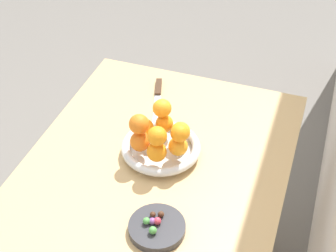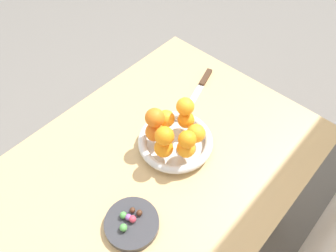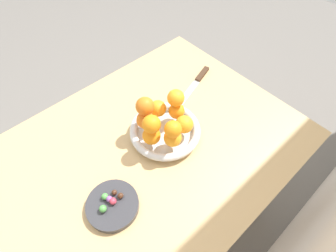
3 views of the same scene
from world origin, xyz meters
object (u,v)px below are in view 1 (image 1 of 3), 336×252
at_px(candy_ball_0, 153,230).
at_px(candy_ball_4, 161,214).
at_px(orange_8, 139,124).
at_px(candy_ball_5, 153,215).
at_px(candy_dish, 157,228).
at_px(candy_ball_3, 147,222).
at_px(orange_0, 144,128).
at_px(orange_4, 181,132).
at_px(fruit_bowl, 161,148).
at_px(candy_ball_1, 157,221).
at_px(dining_table, 148,202).
at_px(orange_5, 164,124).
at_px(orange_7, 157,136).
at_px(orange_1, 140,141).
at_px(orange_3, 178,146).
at_px(candy_ball_6, 147,221).
at_px(knife, 158,98).
at_px(orange_6, 162,108).
at_px(orange_2, 157,152).
at_px(orange_9, 180,133).

height_order(candy_ball_0, candy_ball_4, candy_ball_0).
xyz_separation_m(orange_8, candy_ball_5, (0.22, 0.12, -0.10)).
bearing_deg(candy_dish, candy_ball_3, -79.64).
height_order(orange_0, orange_4, orange_4).
bearing_deg(fruit_bowl, candy_ball_1, 17.84).
bearing_deg(candy_ball_4, dining_table, -145.28).
relative_size(orange_4, orange_5, 1.08).
bearing_deg(dining_table, orange_7, 168.45).
height_order(fruit_bowl, candy_ball_0, candy_ball_0).
bearing_deg(orange_0, orange_4, 99.22).
bearing_deg(orange_4, candy_dish, 7.14).
distance_m(orange_1, candy_ball_0, 0.30).
xyz_separation_m(orange_3, candy_ball_6, (0.26, 0.00, -0.04)).
bearing_deg(orange_8, knife, -170.19).
bearing_deg(candy_ball_0, orange_4, -173.57).
relative_size(orange_7, candy_ball_3, 3.54).
relative_size(candy_dish, knife, 0.58).
xyz_separation_m(candy_ball_0, candy_ball_3, (-0.02, -0.03, -0.00)).
distance_m(orange_1, orange_8, 0.06).
bearing_deg(candy_dish, orange_6, -162.73).
xyz_separation_m(orange_4, orange_8, (0.07, -0.10, 0.06)).
relative_size(orange_0, orange_8, 0.97).
height_order(orange_4, candy_ball_4, orange_4).
bearing_deg(orange_8, orange_2, 63.94).
relative_size(orange_8, candy_ball_5, 3.78).
height_order(orange_4, orange_9, orange_9).
relative_size(orange_9, knife, 0.21).
distance_m(orange_8, candy_ball_3, 0.29).
distance_m(candy_ball_4, candy_ball_5, 0.02).
xyz_separation_m(orange_1, candy_ball_5, (0.21, 0.12, -0.04)).
bearing_deg(candy_ball_1, candy_ball_0, -1.11).
bearing_deg(candy_ball_4, orange_5, -162.31).
xyz_separation_m(orange_8, orange_9, (-0.01, 0.12, -0.01)).
distance_m(orange_2, candy_ball_1, 0.22).
xyz_separation_m(candy_dish, orange_0, (-0.30, -0.15, 0.06)).
distance_m(orange_7, candy_ball_5, 0.22).
relative_size(orange_6, knife, 0.22).
bearing_deg(candy_ball_0, dining_table, -154.79).
height_order(orange_1, knife, orange_1).
relative_size(orange_3, orange_9, 1.08).
bearing_deg(orange_1, orange_5, 159.32).
bearing_deg(orange_2, candy_ball_4, 22.98).
height_order(candy_dish, knife, candy_dish).
xyz_separation_m(candy_ball_0, knife, (-0.55, -0.19, -0.03)).
bearing_deg(orange_2, orange_6, -167.23).
xyz_separation_m(candy_ball_4, knife, (-0.50, -0.19, -0.03)).
relative_size(orange_6, candy_ball_5, 3.65).
bearing_deg(candy_ball_4, candy_ball_0, -1.12).
xyz_separation_m(orange_5, candy_ball_4, (0.31, 0.10, -0.04)).
height_order(fruit_bowl, orange_9, orange_9).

